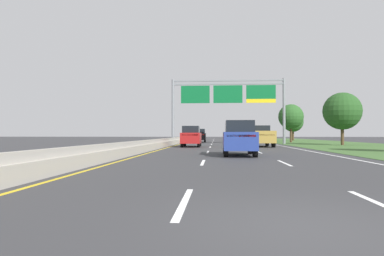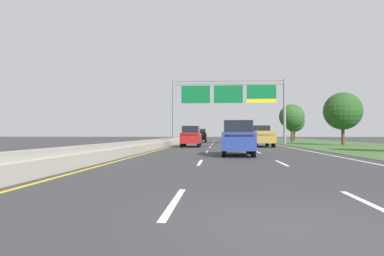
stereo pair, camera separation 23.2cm
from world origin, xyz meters
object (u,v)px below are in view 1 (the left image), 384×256
at_px(car_black_left_lane_suv, 200,135).
at_px(car_blue_centre_lane_suv, 239,138).
at_px(overhead_sign_gantry, 228,97).
at_px(car_red_left_lane_suv, 191,136).
at_px(roadside_tree_mid, 342,111).
at_px(pickup_truck_gold, 262,136).
at_px(roadside_tree_distant, 293,122).
at_px(roadside_tree_far, 291,117).

height_order(car_black_left_lane_suv, car_blue_centre_lane_suv, same).
distance_m(overhead_sign_gantry, car_red_left_lane_suv, 12.32).
distance_m(car_red_left_lane_suv, roadside_tree_mid, 18.51).
height_order(overhead_sign_gantry, car_red_left_lane_suv, overhead_sign_gantry).
relative_size(overhead_sign_gantry, car_red_left_lane_suv, 3.19).
xyz_separation_m(car_red_left_lane_suv, roadside_tree_mid, (17.23, 6.10, 2.88)).
distance_m(pickup_truck_gold, car_blue_centre_lane_suv, 14.76).
height_order(overhead_sign_gantry, car_blue_centre_lane_suv, overhead_sign_gantry).
xyz_separation_m(car_blue_centre_lane_suv, roadside_tree_distant, (13.71, 46.49, 2.61)).
xyz_separation_m(pickup_truck_gold, roadside_tree_far, (6.82, 17.55, 2.90)).
height_order(car_blue_centre_lane_suv, roadside_tree_distant, roadside_tree_distant).
distance_m(car_red_left_lane_suv, car_blue_centre_lane_suv, 13.98).
xyz_separation_m(pickup_truck_gold, roadside_tree_mid, (10.00, 5.13, 2.90)).
relative_size(roadside_tree_far, roadside_tree_distant, 1.03).
bearing_deg(car_red_left_lane_suv, roadside_tree_mid, -71.05).
bearing_deg(overhead_sign_gantry, pickup_truck_gold, -71.58).
distance_m(pickup_truck_gold, roadside_tree_mid, 11.60).
bearing_deg(car_blue_centre_lane_suv, car_red_left_lane_suv, 16.80).
bearing_deg(pickup_truck_gold, roadside_tree_mid, -63.91).
xyz_separation_m(pickup_truck_gold, car_blue_centre_lane_suv, (-3.31, -14.39, 0.02)).
height_order(car_red_left_lane_suv, car_black_left_lane_suv, same).
relative_size(overhead_sign_gantry, car_blue_centre_lane_suv, 3.19).
relative_size(pickup_truck_gold, car_red_left_lane_suv, 1.15).
bearing_deg(car_red_left_lane_suv, roadside_tree_distant, -28.62).
height_order(roadside_tree_mid, roadside_tree_far, roadside_tree_mid).
bearing_deg(pickup_truck_gold, car_black_left_lane_suv, 20.51).
bearing_deg(pickup_truck_gold, car_red_left_lane_suv, 96.60).
bearing_deg(car_red_left_lane_suv, car_black_left_lane_suv, -0.26).
bearing_deg(overhead_sign_gantry, car_black_left_lane_suv, 114.73).
relative_size(pickup_truck_gold, roadside_tree_far, 0.92).
xyz_separation_m(pickup_truck_gold, car_red_left_lane_suv, (-7.24, -0.97, 0.02)).
relative_size(pickup_truck_gold, car_blue_centre_lane_suv, 1.15).
height_order(roadside_tree_mid, roadside_tree_distant, roadside_tree_mid).
relative_size(car_blue_centre_lane_suv, roadside_tree_far, 0.80).
height_order(pickup_truck_gold, car_blue_centre_lane_suv, pickup_truck_gold).
xyz_separation_m(overhead_sign_gantry, car_black_left_lane_suv, (-4.18, 9.07, -5.08)).
relative_size(overhead_sign_gantry, roadside_tree_distant, 2.63).
height_order(roadside_tree_far, roadside_tree_distant, roadside_tree_far).
distance_m(roadside_tree_far, roadside_tree_distant, 14.99).
height_order(overhead_sign_gantry, car_black_left_lane_suv, overhead_sign_gantry).
bearing_deg(roadside_tree_distant, overhead_sign_gantry, -120.94).
bearing_deg(car_blue_centre_lane_suv, roadside_tree_far, -17.13).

